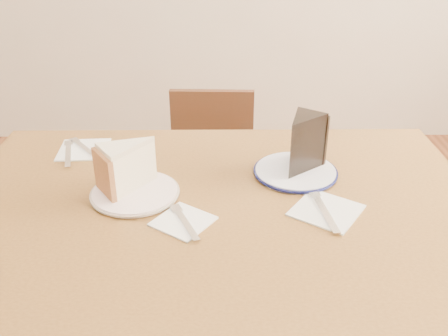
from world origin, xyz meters
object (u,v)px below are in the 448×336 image
chair_far (211,184)px  plate_cream (135,193)px  table (217,238)px  carrot_cake (132,167)px  chocolate_cake (301,147)px  plate_navy (295,172)px

chair_far → plate_cream: plate_cream is taller
table → plate_cream: size_ratio=6.17×
table → carrot_cake: size_ratio=9.58×
plate_cream → chocolate_cake: chocolate_cake is taller
table → plate_navy: bearing=33.6°
table → chair_far: (-0.03, 0.66, -0.24)m
plate_cream → carrot_cake: 0.06m
chair_far → chocolate_cake: bearing=115.3°
table → plate_navy: plate_navy is taller
table → chocolate_cake: (0.20, 0.13, 0.17)m
carrot_cake → chocolate_cake: bearing=65.9°
plate_navy → table: bearing=-146.4°
carrot_cake → chair_far: bearing=130.0°
chocolate_cake → carrot_cake: bearing=44.4°
table → plate_navy: (0.19, 0.13, 0.10)m
table → chocolate_cake: chocolate_cake is taller
plate_navy → plate_cream: bearing=-165.7°
chair_far → plate_cream: bearing=78.0°
plate_cream → carrot_cake: size_ratio=1.55×
plate_cream → plate_navy: (0.38, 0.10, 0.00)m
plate_cream → chocolate_cake: bearing=13.9°
carrot_cake → chocolate_cake: 0.40m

